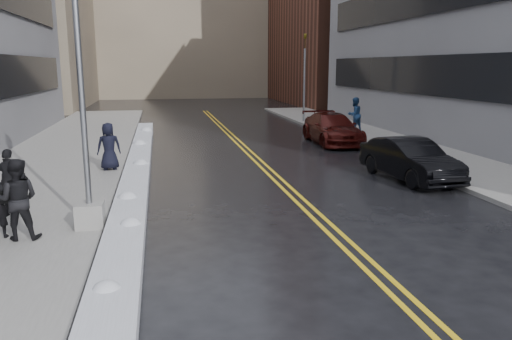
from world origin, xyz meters
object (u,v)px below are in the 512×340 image
traffic_signal (304,74)px  fire_hydrant (404,145)px  pedestrian_d (10,180)px  car_maroon (332,128)px  pedestrian_east (354,115)px  pedestrian_b (18,199)px  car_black (410,160)px  pedestrian_c (109,146)px  lamppost (84,129)px

traffic_signal → fire_hydrant: bearing=-88.0°
pedestrian_d → car_maroon: 16.72m
traffic_signal → pedestrian_east: (1.28, -6.24, -2.25)m
pedestrian_b → pedestrian_d: 2.52m
pedestrian_b → car_black: pedestrian_b is taller
pedestrian_c → traffic_signal: bearing=-139.1°
lamppost → fire_hydrant: size_ratio=10.45×
lamppost → pedestrian_b: (-1.43, -0.57, -1.46)m
fire_hydrant → pedestrian_c: size_ratio=0.41×
lamppost → pedestrian_east: size_ratio=3.80×
fire_hydrant → car_black: size_ratio=0.16×
pedestrian_east → pedestrian_b: bearing=26.5°
lamppost → car_black: lamppost is taller
fire_hydrant → pedestrian_b: 16.20m
pedestrian_east → lamppost: bearing=28.4°
pedestrian_b → pedestrian_east: pedestrian_east is taller
car_maroon → pedestrian_c: bearing=-151.4°
traffic_signal → lamppost: bearing=-118.2°
pedestrian_b → pedestrian_c: (1.27, 7.56, -0.03)m
lamppost → pedestrian_east: lamppost is taller
lamppost → pedestrian_b: bearing=-158.2°
fire_hydrant → pedestrian_east: 7.82m
lamppost → pedestrian_east: (13.08, 15.76, -1.38)m
traffic_signal → pedestrian_c: size_ratio=3.38×
fire_hydrant → car_black: 4.61m
lamppost → traffic_signal: 24.98m
pedestrian_east → car_black: 12.25m
fire_hydrant → traffic_signal: size_ratio=0.12×
pedestrian_c → fire_hydrant: bearing=174.1°
fire_hydrant → lamppost: bearing=-147.0°
pedestrian_b → pedestrian_east: (14.51, 16.33, 0.08)m
traffic_signal → pedestrian_d: size_ratio=3.55×
lamppost → car_maroon: size_ratio=1.43×
pedestrian_b → pedestrian_d: bearing=-69.9°
lamppost → pedestrian_east: bearing=50.3°
pedestrian_c → pedestrian_east: size_ratio=0.88×
lamppost → pedestrian_d: 3.26m
pedestrian_c → pedestrian_east: pedestrian_east is taller
pedestrian_d → car_black: pedestrian_d is taller
pedestrian_b → pedestrian_c: size_ratio=1.04×
pedestrian_c → pedestrian_east: bearing=-157.0°
pedestrian_d → car_maroon: pedestrian_d is taller
traffic_signal → car_maroon: 9.88m
fire_hydrant → pedestrian_b: size_ratio=0.40×
traffic_signal → car_maroon: (-1.23, -9.45, -2.63)m
lamppost → fire_hydrant: lamppost is taller
lamppost → fire_hydrant: (12.30, 8.00, -1.98)m
pedestrian_d → car_black: bearing=-161.1°
traffic_signal → pedestrian_c: bearing=-128.5°
fire_hydrant → pedestrian_b: bearing=-148.0°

